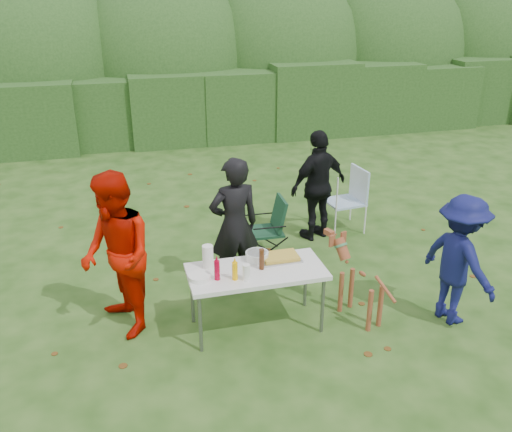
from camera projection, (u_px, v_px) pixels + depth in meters
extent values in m
plane|color=#1E4211|center=(266.00, 320.00, 6.30)|extent=(80.00, 80.00, 0.00)
cube|color=#23471C|center=(176.00, 107.00, 13.06)|extent=(22.00, 1.40, 1.70)
ellipsoid|color=#3D6628|center=(167.00, 66.00, 14.19)|extent=(20.00, 2.60, 3.20)
cube|color=silver|center=(256.00, 272.00, 5.90)|extent=(1.50, 0.70, 0.05)
cylinder|color=slate|center=(200.00, 324.00, 5.64)|extent=(0.04, 0.04, 0.69)
cylinder|color=slate|center=(323.00, 305.00, 5.96)|extent=(0.04, 0.04, 0.69)
cylinder|color=slate|center=(192.00, 296.00, 6.14)|extent=(0.04, 0.04, 0.69)
cylinder|color=slate|center=(305.00, 280.00, 6.46)|extent=(0.04, 0.04, 0.69)
imported|color=black|center=(234.00, 225.00, 6.64)|extent=(0.69, 0.50, 1.74)
imported|color=#B90E00|center=(117.00, 256.00, 5.79)|extent=(0.94, 1.07, 1.85)
imported|color=black|center=(318.00, 186.00, 8.04)|extent=(1.06, 0.71, 1.68)
imported|color=#0F134C|center=(459.00, 260.00, 6.04)|extent=(0.77, 1.09, 1.53)
cube|color=#B7B7BA|center=(280.00, 258.00, 6.11)|extent=(0.45, 0.30, 0.02)
cube|color=gold|center=(280.00, 256.00, 6.10)|extent=(0.40, 0.26, 0.04)
cylinder|color=#FFB604|center=(235.00, 271.00, 5.66)|extent=(0.06, 0.06, 0.20)
cylinder|color=#A70121|center=(217.00, 270.00, 5.66)|extent=(0.06, 0.06, 0.22)
cylinder|color=#47230F|center=(262.00, 259.00, 5.86)|extent=(0.06, 0.06, 0.24)
cylinder|color=white|center=(208.00, 257.00, 5.90)|extent=(0.12, 0.12, 0.26)
cylinder|color=white|center=(246.00, 272.00, 5.66)|extent=(0.08, 0.08, 0.18)
cylinder|color=silver|center=(257.00, 256.00, 6.07)|extent=(0.26, 0.26, 0.10)
cylinder|color=white|center=(200.00, 277.00, 5.70)|extent=(0.24, 0.24, 0.05)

